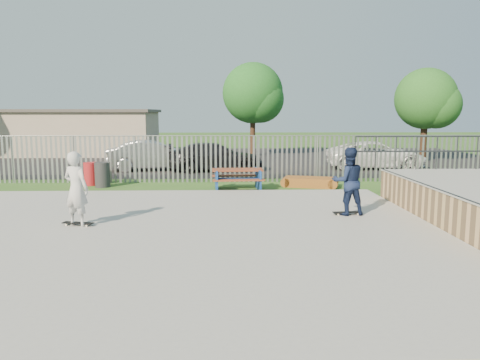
{
  "coord_description": "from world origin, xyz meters",
  "views": [
    {
      "loc": [
        2.27,
        -10.97,
        2.97
      ],
      "look_at": [
        2.65,
        2.0,
        1.1
      ],
      "focal_mm": 35.0,
      "sensor_mm": 36.0,
      "label": 1
    }
  ],
  "objects_px": {
    "car_silver": "(153,155)",
    "skater_navy": "(348,181)",
    "tree_mid": "(253,93)",
    "funbox": "(310,182)",
    "trash_bin_red": "(91,174)",
    "tree_right": "(426,99)",
    "skater_white": "(76,189)",
    "car_dark": "(215,157)",
    "trash_bin_grey": "(102,175)",
    "car_white": "(376,155)",
    "picnic_table": "(237,179)"
  },
  "relations": [
    {
      "from": "car_silver",
      "to": "skater_navy",
      "type": "xyz_separation_m",
      "value": [
        7.16,
        -11.49,
        0.3
      ]
    },
    {
      "from": "skater_navy",
      "to": "tree_mid",
      "type": "bearing_deg",
      "value": -90.71
    },
    {
      "from": "funbox",
      "to": "car_silver",
      "type": "xyz_separation_m",
      "value": [
        -7.16,
        5.58,
        0.6
      ]
    },
    {
      "from": "tree_mid",
      "to": "car_silver",
      "type": "bearing_deg",
      "value": -124.9
    },
    {
      "from": "trash_bin_red",
      "to": "tree_right",
      "type": "bearing_deg",
      "value": 26.72
    },
    {
      "from": "skater_white",
      "to": "car_silver",
      "type": "bearing_deg",
      "value": -66.76
    },
    {
      "from": "car_dark",
      "to": "tree_mid",
      "type": "height_order",
      "value": "tree_mid"
    },
    {
      "from": "trash_bin_grey",
      "to": "tree_right",
      "type": "height_order",
      "value": "tree_right"
    },
    {
      "from": "skater_navy",
      "to": "funbox",
      "type": "bearing_deg",
      "value": -95.27
    },
    {
      "from": "car_white",
      "to": "trash_bin_grey",
      "type": "bearing_deg",
      "value": 117.31
    },
    {
      "from": "tree_right",
      "to": "trash_bin_grey",
      "type": "bearing_deg",
      "value": -151.17
    },
    {
      "from": "picnic_table",
      "to": "funbox",
      "type": "height_order",
      "value": "picnic_table"
    },
    {
      "from": "skater_navy",
      "to": "skater_white",
      "type": "xyz_separation_m",
      "value": [
        -7.12,
        -1.06,
        0.0
      ]
    },
    {
      "from": "car_silver",
      "to": "car_white",
      "type": "distance_m",
      "value": 11.76
    },
    {
      "from": "trash_bin_red",
      "to": "skater_white",
      "type": "xyz_separation_m",
      "value": [
        1.83,
        -7.64,
        0.62
      ]
    },
    {
      "from": "skater_navy",
      "to": "tree_right",
      "type": "bearing_deg",
      "value": -124.45
    },
    {
      "from": "trash_bin_red",
      "to": "car_silver",
      "type": "relative_size",
      "value": 0.2
    },
    {
      "from": "picnic_table",
      "to": "tree_right",
      "type": "relative_size",
      "value": 0.36
    },
    {
      "from": "tree_mid",
      "to": "car_white",
      "type": "bearing_deg",
      "value": -51.4
    },
    {
      "from": "skater_white",
      "to": "tree_right",
      "type": "bearing_deg",
      "value": -110.62
    },
    {
      "from": "skater_white",
      "to": "funbox",
      "type": "bearing_deg",
      "value": -112.56
    },
    {
      "from": "trash_bin_grey",
      "to": "car_silver",
      "type": "relative_size",
      "value": 0.21
    },
    {
      "from": "car_silver",
      "to": "skater_navy",
      "type": "relative_size",
      "value": 2.48
    },
    {
      "from": "tree_mid",
      "to": "skater_navy",
      "type": "height_order",
      "value": "tree_mid"
    },
    {
      "from": "trash_bin_red",
      "to": "trash_bin_grey",
      "type": "xyz_separation_m",
      "value": [
        0.6,
        -0.5,
        0.03
      ]
    },
    {
      "from": "funbox",
      "to": "tree_mid",
      "type": "xyz_separation_m",
      "value": [
        -1.54,
        13.64,
        4.09
      ]
    },
    {
      "from": "tree_right",
      "to": "skater_white",
      "type": "xyz_separation_m",
      "value": [
        -15.76,
        -16.5,
        -2.69
      ]
    },
    {
      "from": "picnic_table",
      "to": "trash_bin_grey",
      "type": "xyz_separation_m",
      "value": [
        -5.41,
        0.89,
        0.08
      ]
    },
    {
      "from": "car_silver",
      "to": "skater_white",
      "type": "distance_m",
      "value": 12.56
    },
    {
      "from": "funbox",
      "to": "skater_navy",
      "type": "bearing_deg",
      "value": -73.97
    },
    {
      "from": "trash_bin_red",
      "to": "trash_bin_grey",
      "type": "distance_m",
      "value": 0.78
    },
    {
      "from": "tree_mid",
      "to": "skater_white",
      "type": "distance_m",
      "value": 21.59
    },
    {
      "from": "funbox",
      "to": "car_white",
      "type": "relative_size",
      "value": 0.4
    },
    {
      "from": "funbox",
      "to": "car_dark",
      "type": "distance_m",
      "value": 6.52
    },
    {
      "from": "car_dark",
      "to": "tree_right",
      "type": "distance_m",
      "value": 13.66
    },
    {
      "from": "funbox",
      "to": "trash_bin_red",
      "type": "relative_size",
      "value": 2.19
    },
    {
      "from": "funbox",
      "to": "skater_navy",
      "type": "xyz_separation_m",
      "value": [
        -0.0,
        -5.91,
        0.9
      ]
    },
    {
      "from": "funbox",
      "to": "tree_right",
      "type": "bearing_deg",
      "value": 63.89
    },
    {
      "from": "tree_mid",
      "to": "tree_right",
      "type": "distance_m",
      "value": 10.99
    },
    {
      "from": "car_dark",
      "to": "funbox",
      "type": "bearing_deg",
      "value": -150.21
    },
    {
      "from": "picnic_table",
      "to": "skater_navy",
      "type": "xyz_separation_m",
      "value": [
        2.94,
        -5.2,
        0.67
      ]
    },
    {
      "from": "car_white",
      "to": "tree_mid",
      "type": "relative_size",
      "value": 0.81
    },
    {
      "from": "skater_white",
      "to": "car_white",
      "type": "bearing_deg",
      "value": -109.14
    },
    {
      "from": "funbox",
      "to": "trash_bin_grey",
      "type": "xyz_separation_m",
      "value": [
        -8.36,
        0.17,
        0.31
      ]
    },
    {
      "from": "picnic_table",
      "to": "car_silver",
      "type": "bearing_deg",
      "value": 120.55
    },
    {
      "from": "funbox",
      "to": "tree_right",
      "type": "distance_m",
      "value": 13.35
    },
    {
      "from": "picnic_table",
      "to": "car_white",
      "type": "distance_m",
      "value": 10.07
    },
    {
      "from": "funbox",
      "to": "trash_bin_red",
      "type": "xyz_separation_m",
      "value": [
        -8.96,
        0.67,
        0.28
      ]
    },
    {
      "from": "trash_bin_grey",
      "to": "picnic_table",
      "type": "bearing_deg",
      "value": -9.31
    },
    {
      "from": "car_silver",
      "to": "car_white",
      "type": "bearing_deg",
      "value": -99.24
    }
  ]
}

